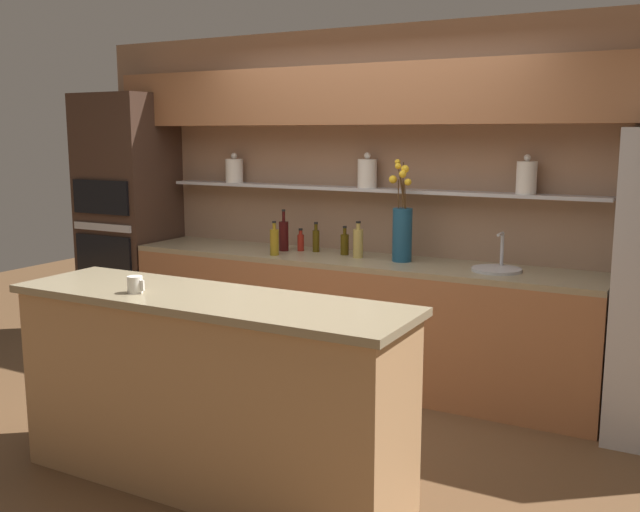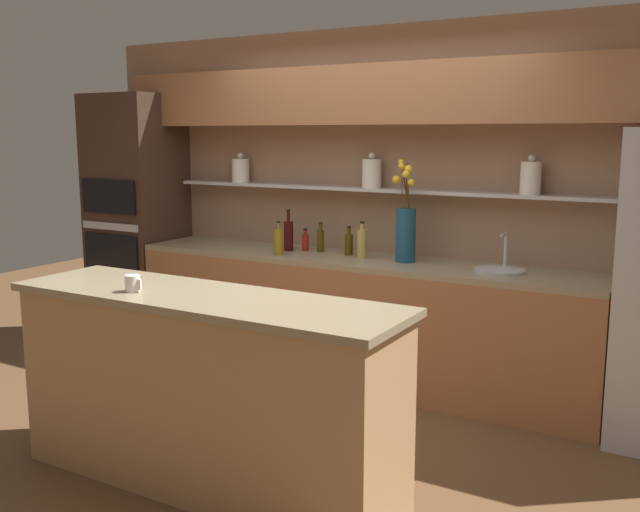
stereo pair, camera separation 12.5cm
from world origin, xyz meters
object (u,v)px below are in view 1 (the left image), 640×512
at_px(bottle_oil_1, 316,240).
at_px(bottle_oil_3, 274,242).
at_px(bottle_wine_5, 284,235).
at_px(sink_fixture, 497,268).
at_px(oven_tower, 129,220).
at_px(coffee_mug, 135,285).
at_px(bottle_oil_4, 345,244).
at_px(flower_vase, 402,229).
at_px(bottle_sauce_0, 301,242).
at_px(bottle_spirit_2, 358,243).

bearing_deg(bottle_oil_1, bottle_oil_3, -125.03).
bearing_deg(bottle_wine_5, sink_fixture, -0.99).
xyz_separation_m(oven_tower, bottle_oil_3, (1.60, -0.17, -0.05)).
height_order(bottle_wine_5, coffee_mug, bottle_wine_5).
relative_size(bottle_oil_3, bottle_wine_5, 0.80).
bearing_deg(bottle_oil_4, bottle_oil_3, -149.45).
distance_m(flower_vase, bottle_oil_3, 0.97).
bearing_deg(coffee_mug, bottle_wine_5, 99.57).
bearing_deg(oven_tower, bottle_oil_4, 2.79).
bearing_deg(bottle_oil_3, sink_fixture, 6.28).
bearing_deg(bottle_sauce_0, bottle_oil_3, -105.03).
bearing_deg(bottle_wine_5, flower_vase, 0.14).
distance_m(bottle_oil_1, bottle_oil_4, 0.26).
height_order(bottle_oil_4, coffee_mug, bottle_oil_4).
bearing_deg(bottle_oil_3, flower_vase, 12.67).
height_order(bottle_spirit_2, bottle_wine_5, bottle_wine_5).
bearing_deg(coffee_mug, bottle_oil_1, 92.61).
bearing_deg(coffee_mug, bottle_sauce_0, 96.12).
relative_size(sink_fixture, bottle_oil_1, 1.43).
bearing_deg(bottle_sauce_0, bottle_wine_5, -152.62).
xyz_separation_m(bottle_sauce_0, bottle_spirit_2, (0.52, -0.07, 0.04)).
distance_m(flower_vase, bottle_oil_4, 0.51).
bearing_deg(bottle_spirit_2, flower_vase, 1.60).
bearing_deg(coffee_mug, bottle_oil_3, 99.28).
bearing_deg(bottle_oil_1, bottle_oil_4, -3.62).
bearing_deg(coffee_mug, bottle_oil_4, 85.57).
relative_size(bottle_oil_3, bottle_oil_4, 1.18).
xyz_separation_m(flower_vase, bottle_spirit_2, (-0.34, -0.01, -0.12)).
xyz_separation_m(oven_tower, bottle_oil_4, (2.05, 0.10, -0.07)).
bearing_deg(bottle_oil_4, oven_tower, -177.21).
xyz_separation_m(bottle_sauce_0, bottle_oil_1, (0.13, 0.02, 0.02)).
distance_m(flower_vase, bottle_spirit_2, 0.36).
bearing_deg(oven_tower, sink_fixture, 0.20).
bearing_deg(flower_vase, bottle_oil_4, 173.22).
bearing_deg(bottle_sauce_0, bottle_oil_1, 6.97).
distance_m(bottle_spirit_2, bottle_oil_4, 0.16).
height_order(bottle_oil_4, bottle_wine_5, bottle_wine_5).
distance_m(bottle_oil_1, bottle_wine_5, 0.26).
bearing_deg(bottle_oil_1, oven_tower, -176.30).
height_order(oven_tower, bottle_spirit_2, oven_tower).
relative_size(bottle_sauce_0, bottle_oil_4, 0.80).
distance_m(flower_vase, bottle_oil_1, 0.75).
bearing_deg(bottle_wine_5, oven_tower, -178.51).
height_order(bottle_sauce_0, bottle_oil_4, bottle_oil_4).
bearing_deg(bottle_oil_4, bottle_spirit_2, -25.01).
height_order(sink_fixture, coffee_mug, sink_fixture).
height_order(sink_fixture, bottle_oil_3, bottle_oil_3).
bearing_deg(bottle_spirit_2, bottle_oil_4, 154.99).
xyz_separation_m(bottle_wine_5, coffee_mug, (0.34, -2.00, 0.02)).
xyz_separation_m(flower_vase, coffee_mug, (-0.64, -2.01, -0.09)).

